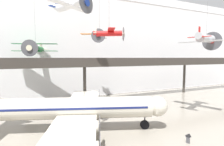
% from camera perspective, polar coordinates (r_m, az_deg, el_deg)
% --- Properties ---
extents(hangar_back_wall, '(140.00, 3.00, 28.84)m').
position_cam_1_polar(hangar_back_wall, '(47.58, -11.59, 9.84)').
color(hangar_back_wall, white).
rests_on(hangar_back_wall, ground).
extents(mezzanine_walkway, '(110.00, 3.20, 10.33)m').
position_cam_1_polar(mezzanine_walkway, '(38.77, -8.61, 2.47)').
color(mezzanine_walkway, '#38332D').
rests_on(mezzanine_walkway, ground).
extents(airliner_silver_main, '(26.61, 31.06, 9.01)m').
position_cam_1_polar(airliner_silver_main, '(25.40, -12.92, -11.26)').
color(airliner_silver_main, beige).
rests_on(airliner_silver_main, ground).
extents(suspended_plane_white_twin, '(6.18, 5.68, 7.44)m').
position_cam_1_polar(suspended_plane_white_twin, '(23.64, -13.33, 20.80)').
color(suspended_plane_white_twin, silver).
extents(suspended_plane_green_biplane, '(9.17, 7.84, 12.07)m').
position_cam_1_polar(suspended_plane_green_biplane, '(41.34, -23.64, 7.36)').
color(suspended_plane_green_biplane, '#1E6B33').
extents(suspended_plane_silver_racer, '(8.39, 9.71, 11.01)m').
position_cam_1_polar(suspended_plane_silver_racer, '(35.26, 28.34, 9.83)').
color(suspended_plane_silver_racer, silver).
extents(suspended_plane_orange_highwing, '(7.84, 6.86, 9.41)m').
position_cam_1_polar(suspended_plane_orange_highwing, '(39.28, -4.11, 11.84)').
color(suspended_plane_orange_highwing, orange).
extents(suspended_plane_red_highwing, '(5.43, 6.32, 9.67)m').
position_cam_1_polar(suspended_plane_red_highwing, '(29.35, -0.93, 12.89)').
color(suspended_plane_red_highwing, red).
extents(info_sign_pedestal, '(0.33, 0.74, 1.24)m').
position_cam_1_polar(info_sign_pedestal, '(24.44, 23.58, -19.28)').
color(info_sign_pedestal, '#4C4C51').
rests_on(info_sign_pedestal, ground).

